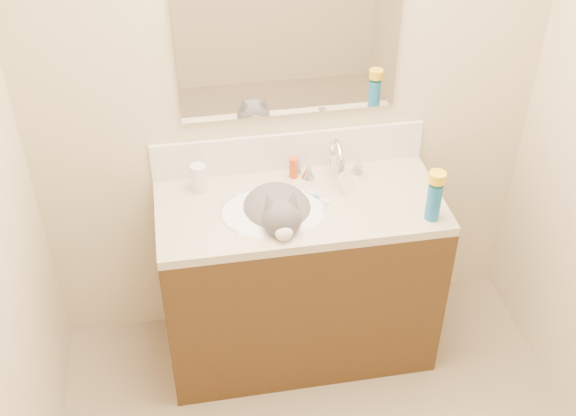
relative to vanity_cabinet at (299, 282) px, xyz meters
name	(u,v)px	position (x,y,z in m)	size (l,w,h in m)	color
room_shell	(373,234)	(0.00, -0.97, 1.08)	(2.24, 2.54, 2.52)	beige
vanity_cabinet	(299,282)	(0.00, 0.00, 0.00)	(1.20, 0.55, 0.82)	#402912
counter_slab	(300,207)	(0.00, 0.00, 0.43)	(1.20, 0.55, 0.04)	beige
basin	(273,224)	(-0.12, -0.03, 0.38)	(0.45, 0.36, 0.14)	white
faucet	(336,164)	(0.18, 0.14, 0.54)	(0.28, 0.20, 0.21)	silver
cat	(278,215)	(-0.10, -0.03, 0.43)	(0.35, 0.43, 0.33)	#535053
backsplash	(289,151)	(0.00, 0.26, 0.54)	(1.20, 0.02, 0.18)	white
mirror	(289,23)	(0.00, 0.26, 1.13)	(0.90, 0.02, 0.80)	white
pill_bottle	(199,178)	(-0.40, 0.17, 0.51)	(0.07, 0.07, 0.12)	white
pill_label	(199,181)	(-0.40, 0.17, 0.50)	(0.06, 0.06, 0.04)	#FB5929
silver_jar	(296,168)	(0.02, 0.22, 0.48)	(0.05, 0.05, 0.06)	#B7B7BC
amber_bottle	(294,168)	(0.01, 0.19, 0.50)	(0.04, 0.04, 0.10)	#CD4718
toothbrush	(317,197)	(0.08, 0.03, 0.45)	(0.01, 0.13, 0.01)	white
toothbrush_head	(317,196)	(0.08, 0.03, 0.46)	(0.01, 0.03, 0.01)	#6DA2E8
spray_can	(434,202)	(0.51, -0.19, 0.53)	(0.06, 0.06, 0.16)	#1761A2
spray_cap	(437,177)	(0.51, -0.19, 0.65)	(0.07, 0.07, 0.04)	yellow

